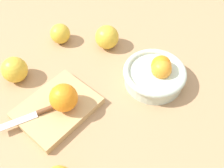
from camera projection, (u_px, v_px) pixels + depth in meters
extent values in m
plane|color=tan|center=(85.00, 87.00, 0.87)|extent=(2.40, 2.40, 0.00)
cylinder|color=beige|center=(154.00, 77.00, 0.86)|extent=(0.18, 0.18, 0.05)
torus|color=beige|center=(155.00, 72.00, 0.84)|extent=(0.19, 0.19, 0.02)
sphere|color=orange|center=(161.00, 66.00, 0.84)|extent=(0.06, 0.06, 0.06)
sphere|color=orange|center=(162.00, 69.00, 0.83)|extent=(0.06, 0.06, 0.06)
cube|color=tan|center=(58.00, 109.00, 0.80)|extent=(0.22, 0.17, 0.02)
sphere|color=orange|center=(64.00, 98.00, 0.76)|extent=(0.08, 0.08, 0.08)
cube|color=silver|center=(18.00, 122.00, 0.76)|extent=(0.11, 0.06, 0.00)
cylinder|color=brown|center=(44.00, 110.00, 0.78)|extent=(0.05, 0.03, 0.01)
sphere|color=gold|center=(15.00, 70.00, 0.86)|extent=(0.08, 0.08, 0.08)
sphere|color=gold|center=(107.00, 37.00, 0.95)|extent=(0.08, 0.08, 0.08)
sphere|color=gold|center=(60.00, 34.00, 0.97)|extent=(0.07, 0.07, 0.07)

